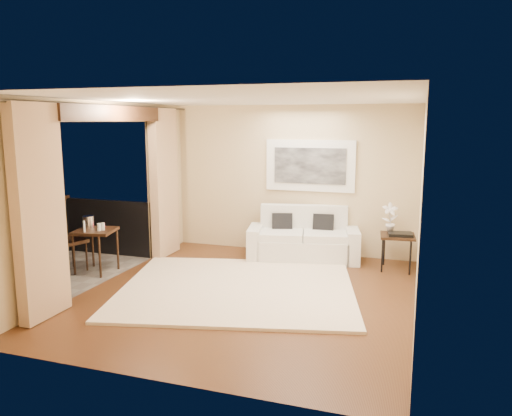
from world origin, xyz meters
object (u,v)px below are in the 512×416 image
at_px(orchid, 390,218).
at_px(balcony_chair_far, 62,235).
at_px(bistro_table, 95,235).
at_px(sofa, 303,240).
at_px(ice_bucket, 89,222).
at_px(balcony_chair_near, 7,248).
at_px(side_table, 397,238).

bearing_deg(orchid, balcony_chair_far, -157.79).
bearing_deg(bistro_table, orchid, 21.95).
bearing_deg(sofa, orchid, -13.64).
height_order(balcony_chair_far, ice_bucket, balcony_chair_far).
relative_size(bistro_table, ice_bucket, 3.56).
xyz_separation_m(orchid, ice_bucket, (-4.61, -1.74, -0.04)).
relative_size(orchid, ice_bucket, 2.48).
relative_size(orchid, balcony_chair_near, 0.51).
xyz_separation_m(bistro_table, balcony_chair_far, (-0.47, -0.22, 0.01)).
xyz_separation_m(sofa, side_table, (1.61, -0.19, 0.20)).
xyz_separation_m(side_table, balcony_chair_far, (-5.07, -1.86, 0.10)).
height_order(side_table, ice_bucket, ice_bucket).
bearing_deg(ice_bucket, balcony_chair_far, -138.63).
distance_m(side_table, ice_bucket, 5.02).
bearing_deg(side_table, balcony_chair_near, -154.51).
xyz_separation_m(bistro_table, balcony_chair_near, (-0.85, -0.95, -0.05)).
bearing_deg(bistro_table, ice_bucket, 158.78).
bearing_deg(orchid, balcony_chair_near, -152.66).
height_order(sofa, orchid, orchid).
bearing_deg(bistro_table, balcony_chair_far, -155.36).
relative_size(side_table, orchid, 1.19).
distance_m(balcony_chair_near, ice_bucket, 1.24).
distance_m(balcony_chair_far, balcony_chair_near, 0.82).
bearing_deg(sofa, balcony_chair_near, -155.97).
xyz_separation_m(balcony_chair_far, ice_bucket, (0.31, 0.28, 0.17)).
distance_m(sofa, bistro_table, 3.52).
xyz_separation_m(side_table, bistro_table, (-4.60, -1.65, 0.09)).
distance_m(sofa, ice_bucket, 3.64).
distance_m(bistro_table, ice_bucket, 0.25).
relative_size(sofa, ice_bucket, 10.23).
distance_m(side_table, balcony_chair_far, 5.40).
height_order(balcony_chair_far, balcony_chair_near, balcony_chair_far).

